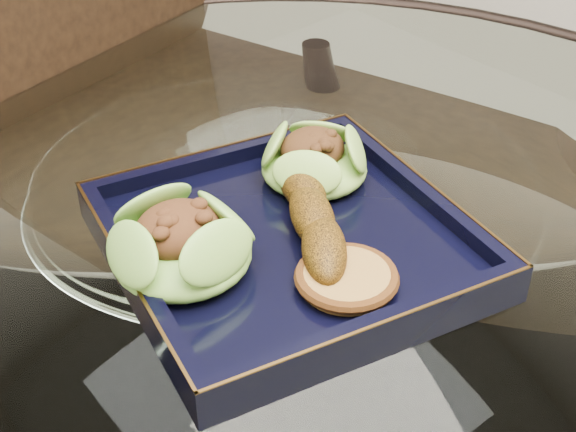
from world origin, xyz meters
TOP-DOWN VIEW (x-y plane):
  - dining_table at (-0.00, -0.00)m, footprint 1.13×1.13m
  - dining_chair at (0.08, 0.31)m, footprint 0.58×0.58m
  - navy_plate at (-0.03, -0.04)m, footprint 0.32×0.32m
  - lettuce_wrap_left at (-0.12, -0.02)m, footprint 0.14×0.14m
  - lettuce_wrap_right at (0.04, 0.01)m, footprint 0.12×0.12m
  - roasted_plantain at (-0.01, -0.05)m, footprint 0.11×0.16m
  - crumb_patty at (-0.03, -0.11)m, footprint 0.07×0.07m

SIDE VIEW (x-z plane):
  - dining_table at x=0.00m, z-range 0.21..0.98m
  - dining_chair at x=0.08m, z-range 0.06..1.14m
  - navy_plate at x=-0.03m, z-range 0.76..0.78m
  - crumb_patty at x=-0.03m, z-range 0.78..0.79m
  - roasted_plantain at x=-0.01m, z-range 0.78..0.81m
  - lettuce_wrap_right at x=0.04m, z-range 0.78..0.82m
  - lettuce_wrap_left at x=-0.12m, z-range 0.78..0.82m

